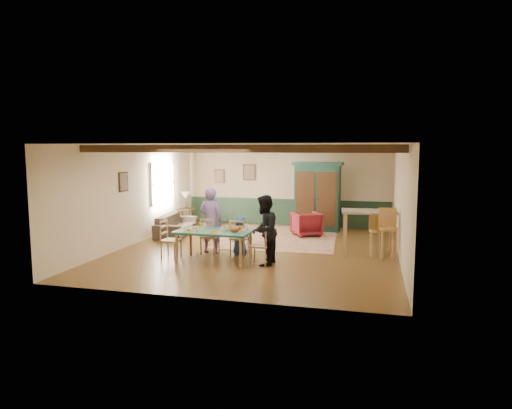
% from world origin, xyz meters
% --- Properties ---
extents(floor, '(8.00, 8.00, 0.00)m').
position_xyz_m(floor, '(0.00, 0.00, 0.00)').
color(floor, '#563918').
rests_on(floor, ground).
extents(wall_back, '(7.00, 0.02, 2.70)m').
position_xyz_m(wall_back, '(0.00, 4.00, 1.35)').
color(wall_back, beige).
rests_on(wall_back, floor).
extents(wall_left, '(0.02, 8.00, 2.70)m').
position_xyz_m(wall_left, '(-3.50, 0.00, 1.35)').
color(wall_left, beige).
rests_on(wall_left, floor).
extents(wall_right, '(0.02, 8.00, 2.70)m').
position_xyz_m(wall_right, '(3.50, 0.00, 1.35)').
color(wall_right, beige).
rests_on(wall_right, floor).
extents(ceiling, '(7.00, 8.00, 0.02)m').
position_xyz_m(ceiling, '(0.00, 0.00, 2.70)').
color(ceiling, silver).
rests_on(ceiling, wall_back).
extents(wainscot_back, '(6.95, 0.03, 0.90)m').
position_xyz_m(wainscot_back, '(0.00, 3.98, 0.45)').
color(wainscot_back, '#1C3322').
rests_on(wainscot_back, floor).
extents(ceiling_beam_front, '(6.95, 0.16, 0.16)m').
position_xyz_m(ceiling_beam_front, '(0.00, -2.30, 2.61)').
color(ceiling_beam_front, '#331E0E').
rests_on(ceiling_beam_front, ceiling).
extents(ceiling_beam_mid, '(6.95, 0.16, 0.16)m').
position_xyz_m(ceiling_beam_mid, '(0.00, 0.40, 2.61)').
color(ceiling_beam_mid, '#331E0E').
rests_on(ceiling_beam_mid, ceiling).
extents(ceiling_beam_back, '(6.95, 0.16, 0.16)m').
position_xyz_m(ceiling_beam_back, '(0.00, 3.00, 2.61)').
color(ceiling_beam_back, '#331E0E').
rests_on(ceiling_beam_back, ceiling).
extents(window_left, '(0.06, 1.60, 1.30)m').
position_xyz_m(window_left, '(-3.47, 1.70, 1.55)').
color(window_left, white).
rests_on(window_left, wall_left).
extents(picture_left_wall, '(0.04, 0.42, 0.52)m').
position_xyz_m(picture_left_wall, '(-3.47, -0.60, 1.75)').
color(picture_left_wall, tan).
rests_on(picture_left_wall, wall_left).
extents(picture_back_a, '(0.45, 0.04, 0.55)m').
position_xyz_m(picture_back_a, '(-1.30, 3.97, 1.80)').
color(picture_back_a, tan).
rests_on(picture_back_a, wall_back).
extents(picture_back_b, '(0.38, 0.04, 0.48)m').
position_xyz_m(picture_back_b, '(-2.40, 3.97, 1.65)').
color(picture_back_b, tan).
rests_on(picture_back_b, wall_back).
extents(dining_table, '(1.76, 1.02, 0.72)m').
position_xyz_m(dining_table, '(-0.69, -1.43, 0.36)').
color(dining_table, '#1D5C4A').
rests_on(dining_table, floor).
extents(dining_chair_far_left, '(0.42, 0.44, 0.91)m').
position_xyz_m(dining_chair_far_left, '(-1.05, -0.72, 0.46)').
color(dining_chair_far_left, '#AB8055').
rests_on(dining_chair_far_left, floor).
extents(dining_chair_far_right, '(0.42, 0.44, 0.91)m').
position_xyz_m(dining_chair_far_right, '(-0.28, -0.75, 0.46)').
color(dining_chair_far_right, '#AB8055').
rests_on(dining_chair_far_right, floor).
extents(dining_chair_end_left, '(0.44, 0.42, 0.91)m').
position_xyz_m(dining_chair_end_left, '(-1.79, -1.39, 0.46)').
color(dining_chair_end_left, '#AB8055').
rests_on(dining_chair_end_left, floor).
extents(dining_chair_end_right, '(0.44, 0.42, 0.91)m').
position_xyz_m(dining_chair_end_right, '(0.42, -1.47, 0.46)').
color(dining_chair_end_right, '#AB8055').
rests_on(dining_chair_end_right, floor).
extents(person_man, '(0.62, 0.42, 1.66)m').
position_xyz_m(person_man, '(-1.04, -0.65, 0.83)').
color(person_man, '#7F5A9A').
rests_on(person_man, floor).
extents(person_woman, '(0.63, 0.79, 1.59)m').
position_xyz_m(person_woman, '(0.51, -1.47, 0.79)').
color(person_woman, black).
rests_on(person_woman, floor).
extents(person_child, '(0.48, 0.32, 0.97)m').
position_xyz_m(person_child, '(-0.28, -0.67, 0.48)').
color(person_child, '#23468D').
rests_on(person_child, floor).
extents(cat, '(0.35, 0.15, 0.17)m').
position_xyz_m(cat, '(-0.16, -1.54, 0.81)').
color(cat, '#D05924').
rests_on(cat, dining_table).
extents(place_setting_near_left, '(0.39, 0.30, 0.11)m').
position_xyz_m(place_setting_near_left, '(-1.22, -1.65, 0.78)').
color(place_setting_near_left, gold).
rests_on(place_setting_near_left, dining_table).
extents(place_setting_near_center, '(0.39, 0.30, 0.11)m').
position_xyz_m(place_setting_near_center, '(-0.60, -1.67, 0.78)').
color(place_setting_near_center, gold).
rests_on(place_setting_near_center, dining_table).
extents(place_setting_far_left, '(0.39, 0.30, 0.11)m').
position_xyz_m(place_setting_far_left, '(-1.21, -1.17, 0.78)').
color(place_setting_far_left, gold).
rests_on(place_setting_far_left, dining_table).
extents(place_setting_far_right, '(0.39, 0.30, 0.11)m').
position_xyz_m(place_setting_far_right, '(-0.15, -1.21, 0.78)').
color(place_setting_far_right, gold).
rests_on(place_setting_far_right, dining_table).
extents(area_rug, '(3.51, 4.09, 0.01)m').
position_xyz_m(area_rug, '(0.20, 1.78, 0.01)').
color(area_rug, beige).
rests_on(area_rug, floor).
extents(armoire, '(1.59, 0.72, 2.19)m').
position_xyz_m(armoire, '(1.16, 3.20, 1.09)').
color(armoire, '#16382C').
rests_on(armoire, floor).
extents(armchair, '(1.07, 1.07, 0.72)m').
position_xyz_m(armchair, '(0.95, 2.20, 0.36)').
color(armchair, '#501018').
rests_on(armchair, floor).
extents(sofa, '(1.05, 2.16, 0.61)m').
position_xyz_m(sofa, '(-2.95, 1.49, 0.30)').
color(sofa, '#372E22').
rests_on(sofa, floor).
extents(end_table, '(0.52, 0.52, 0.61)m').
position_xyz_m(end_table, '(-3.19, 2.80, 0.31)').
color(end_table, '#331E0E').
rests_on(end_table, floor).
extents(table_lamp, '(0.32, 0.32, 0.56)m').
position_xyz_m(table_lamp, '(-3.19, 2.80, 0.90)').
color(table_lamp, beige).
rests_on(table_lamp, end_table).
extents(counter_table, '(1.39, 0.90, 1.10)m').
position_xyz_m(counter_table, '(2.78, 0.17, 0.55)').
color(counter_table, '#BDB193').
rests_on(counter_table, floor).
extents(bar_stool_left, '(0.42, 0.46, 1.06)m').
position_xyz_m(bar_stool_left, '(2.98, -0.09, 0.53)').
color(bar_stool_left, tan).
rests_on(bar_stool_left, floor).
extents(bar_stool_right, '(0.49, 0.52, 1.22)m').
position_xyz_m(bar_stool_right, '(3.23, -0.33, 0.61)').
color(bar_stool_right, tan).
rests_on(bar_stool_right, floor).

